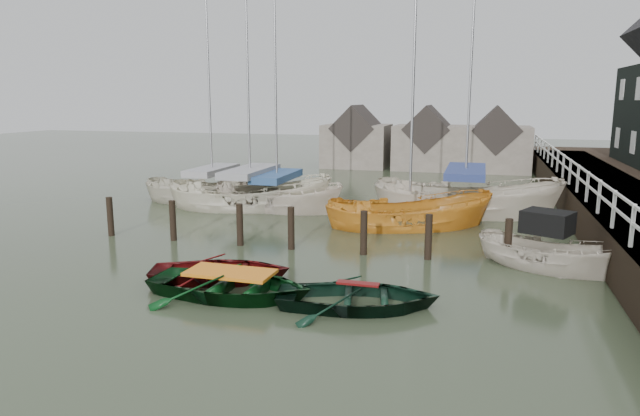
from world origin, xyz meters
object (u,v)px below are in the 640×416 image
(motorboat, at_px, (545,265))
(sailboat_c, at_px, (409,226))
(rowboat_green, at_px, (231,296))
(sailboat_a, at_px, (251,207))
(rowboat_red, at_px, (221,280))
(sailboat_d, at_px, (464,212))
(sailboat_b, at_px, (277,208))
(rowboat_dkgreen, at_px, (358,307))
(sailboat_e, at_px, (213,200))

(motorboat, bearing_deg, sailboat_c, 71.12)
(rowboat_green, bearing_deg, sailboat_a, 21.36)
(rowboat_red, height_order, sailboat_d, sailboat_d)
(rowboat_red, xyz_separation_m, sailboat_d, (6.03, 11.16, 0.06))
(rowboat_red, bearing_deg, sailboat_d, -45.61)
(sailboat_b, bearing_deg, sailboat_a, 106.24)
(rowboat_dkgreen, bearing_deg, rowboat_red, 64.58)
(motorboat, xyz_separation_m, sailboat_c, (-4.45, 4.44, -0.09))
(sailboat_c, bearing_deg, sailboat_a, 54.63)
(rowboat_dkgreen, distance_m, sailboat_b, 12.42)
(sailboat_c, xyz_separation_m, sailboat_e, (-9.68, 2.91, 0.05))
(rowboat_green, bearing_deg, rowboat_dkgreen, -87.07)
(rowboat_red, height_order, sailboat_b, sailboat_b)
(sailboat_c, bearing_deg, motorboat, -156.22)
(rowboat_red, relative_size, sailboat_a, 0.34)
(sailboat_d, bearing_deg, rowboat_red, 155.63)
(motorboat, bearing_deg, sailboat_d, 44.18)
(rowboat_red, bearing_deg, sailboat_b, -5.89)
(sailboat_d, bearing_deg, rowboat_green, 160.93)
(rowboat_red, xyz_separation_m, rowboat_dkgreen, (4.00, -1.01, 0.00))
(sailboat_d, bearing_deg, sailboat_a, 102.66)
(rowboat_red, relative_size, sailboat_d, 0.27)
(sailboat_b, bearing_deg, rowboat_green, -155.05)
(rowboat_green, height_order, sailboat_a, sailboat_a)
(rowboat_red, xyz_separation_m, motorboat, (8.54, 3.50, 0.10))
(motorboat, bearing_deg, sailboat_b, 84.79)
(rowboat_red, bearing_deg, rowboat_green, -161.44)
(motorboat, height_order, sailboat_b, sailboat_b)
(sailboat_c, height_order, sailboat_e, sailboat_c)
(rowboat_dkgreen, distance_m, sailboat_c, 8.94)
(sailboat_a, xyz_separation_m, sailboat_d, (9.23, 1.40, 0.00))
(sailboat_a, relative_size, sailboat_e, 1.06)
(rowboat_dkgreen, relative_size, motorboat, 0.87)
(rowboat_green, bearing_deg, sailboat_b, 15.36)
(sailboat_b, bearing_deg, sailboat_e, 85.65)
(motorboat, relative_size, sailboat_e, 0.42)
(sailboat_a, relative_size, sailboat_b, 1.02)
(sailboat_e, bearing_deg, motorboat, -129.45)
(sailboat_b, xyz_separation_m, sailboat_e, (-3.61, 0.97, -0.00))
(sailboat_a, xyz_separation_m, sailboat_c, (7.29, -1.82, -0.05))
(sailboat_e, bearing_deg, rowboat_red, -164.70)
(sailboat_a, bearing_deg, rowboat_green, -173.43)
(rowboat_red, distance_m, motorboat, 9.23)
(rowboat_red, relative_size, motorboat, 0.85)
(rowboat_green, distance_m, motorboat, 9.01)
(sailboat_e, bearing_deg, sailboat_b, -117.06)
(sailboat_b, height_order, sailboat_e, sailboat_b)
(sailboat_c, bearing_deg, sailboat_e, 51.92)
(rowboat_red, distance_m, rowboat_green, 1.37)
(sailboat_b, bearing_deg, rowboat_dkgreen, -140.47)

